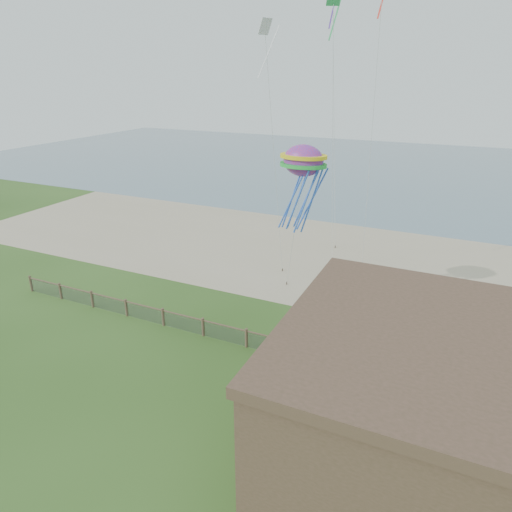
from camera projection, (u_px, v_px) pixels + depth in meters
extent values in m
plane|color=#2E4E1B|center=(193.00, 409.00, 22.36)|extent=(160.00, 160.00, 0.00)
cube|color=tan|center=(324.00, 257.00, 40.88)|extent=(72.00, 20.00, 0.02)
cube|color=slate|center=(400.00, 169.00, 77.94)|extent=(160.00, 68.00, 0.02)
cube|color=#4B3928|center=(505.00, 455.00, 15.15)|extent=(15.00, 10.00, 7.00)
cube|color=brown|center=(486.00, 418.00, 21.41)|extent=(15.00, 2.00, 0.50)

